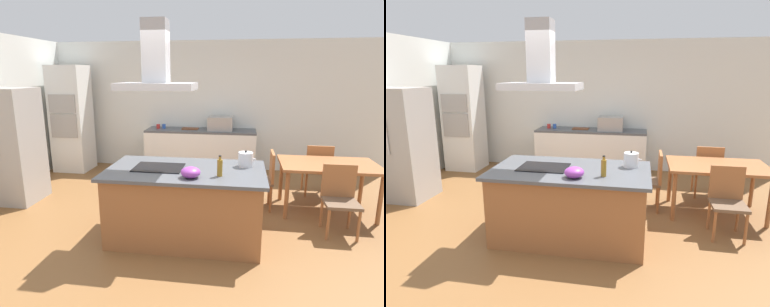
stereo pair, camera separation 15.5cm
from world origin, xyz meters
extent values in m
plane|color=brown|center=(0.00, 1.50, 0.00)|extent=(16.00, 16.00, 0.00)
cube|color=silver|center=(0.00, 3.25, 1.35)|extent=(7.20, 0.10, 2.70)
cube|color=#995B33|center=(0.00, 0.00, 0.43)|extent=(1.83, 1.00, 0.86)
cube|color=#4C4F54|center=(0.00, 0.00, 0.88)|extent=(1.93, 1.10, 0.04)
cube|color=black|center=(-0.34, 0.00, 0.91)|extent=(0.60, 0.44, 0.01)
cylinder|color=silver|center=(0.72, 0.24, 0.99)|extent=(0.18, 0.18, 0.18)
sphere|color=black|center=(0.72, 0.24, 1.09)|extent=(0.03, 0.03, 0.03)
cone|color=silver|center=(0.84, 0.24, 1.00)|extent=(0.06, 0.03, 0.04)
cylinder|color=olive|center=(0.43, -0.22, 1.00)|extent=(0.06, 0.06, 0.19)
cylinder|color=olive|center=(0.43, -0.22, 1.11)|extent=(0.03, 0.03, 0.04)
cylinder|color=black|center=(0.43, -0.22, 1.14)|extent=(0.03, 0.03, 0.01)
ellipsoid|color=purple|center=(0.11, -0.32, 0.96)|extent=(0.22, 0.22, 0.12)
cube|color=silver|center=(-0.18, 2.88, 0.43)|extent=(2.27, 0.62, 0.86)
cube|color=#4C4F54|center=(-0.18, 2.88, 0.88)|extent=(2.27, 0.62, 0.04)
cube|color=#9E9993|center=(0.23, 2.88, 1.04)|extent=(0.50, 0.38, 0.28)
cylinder|color=red|center=(-1.09, 2.91, 0.95)|extent=(0.08, 0.08, 0.09)
cylinder|color=#2D56B2|center=(-0.97, 2.94, 0.95)|extent=(0.08, 0.08, 0.09)
cube|color=brown|center=(-0.41, 2.93, 0.91)|extent=(0.34, 0.24, 0.02)
cube|color=silver|center=(-2.90, 2.65, 1.10)|extent=(0.70, 0.64, 2.20)
cube|color=#9E9993|center=(-2.90, 2.32, 1.45)|extent=(0.56, 0.02, 0.36)
cube|color=#9E9993|center=(-2.90, 2.32, 1.00)|extent=(0.56, 0.02, 0.48)
cube|color=#9E9993|center=(-2.98, 0.83, 0.91)|extent=(0.80, 0.70, 1.82)
cylinder|color=beige|center=(-2.93, 0.46, 1.10)|extent=(0.02, 0.02, 0.55)
cube|color=#995B33|center=(1.95, 1.11, 0.73)|extent=(1.40, 0.90, 0.04)
cylinder|color=#995B33|center=(1.33, 0.74, 0.35)|extent=(0.06, 0.06, 0.71)
cylinder|color=#995B33|center=(2.57, 0.74, 0.35)|extent=(0.06, 0.06, 0.71)
cylinder|color=#995B33|center=(1.33, 1.48, 0.35)|extent=(0.06, 0.06, 0.71)
cylinder|color=#995B33|center=(2.57, 1.48, 0.35)|extent=(0.06, 0.06, 0.71)
cube|color=brown|center=(1.95, 0.36, 0.43)|extent=(0.42, 0.42, 0.04)
cube|color=#995B33|center=(1.95, 0.55, 0.67)|extent=(0.42, 0.04, 0.44)
cylinder|color=#995B33|center=(2.13, 0.18, 0.21)|extent=(0.04, 0.04, 0.41)
cylinder|color=#995B33|center=(1.77, 0.18, 0.21)|extent=(0.04, 0.04, 0.41)
cylinder|color=#995B33|center=(2.13, 0.54, 0.21)|extent=(0.04, 0.04, 0.41)
cylinder|color=#995B33|center=(1.77, 0.54, 0.21)|extent=(0.04, 0.04, 0.41)
cube|color=brown|center=(0.95, 1.11, 0.43)|extent=(0.42, 0.42, 0.04)
cube|color=#995B33|center=(1.14, 1.11, 0.67)|extent=(0.04, 0.42, 0.44)
cylinder|color=#995B33|center=(0.77, 0.93, 0.21)|extent=(0.04, 0.04, 0.41)
cylinder|color=#995B33|center=(0.77, 1.29, 0.21)|extent=(0.04, 0.04, 0.41)
cylinder|color=#995B33|center=(1.13, 0.93, 0.21)|extent=(0.04, 0.04, 0.41)
cylinder|color=#995B33|center=(1.13, 1.29, 0.21)|extent=(0.04, 0.04, 0.41)
cube|color=brown|center=(1.95, 1.86, 0.43)|extent=(0.42, 0.42, 0.04)
cube|color=#995B33|center=(1.95, 1.67, 0.67)|extent=(0.42, 0.04, 0.44)
cylinder|color=#995B33|center=(1.77, 2.04, 0.21)|extent=(0.04, 0.04, 0.41)
cylinder|color=#995B33|center=(2.13, 2.04, 0.21)|extent=(0.04, 0.04, 0.41)
cylinder|color=#995B33|center=(1.77, 1.68, 0.21)|extent=(0.04, 0.04, 0.41)
cylinder|color=#995B33|center=(2.13, 1.68, 0.21)|extent=(0.04, 0.04, 0.41)
cube|color=#ADADB2|center=(-0.34, 0.00, 1.89)|extent=(0.90, 0.55, 0.08)
cube|color=#ADADB2|center=(-0.34, 0.00, 2.28)|extent=(0.28, 0.24, 0.70)
camera|label=1|loc=(0.66, -3.78, 2.04)|focal=30.66mm
camera|label=2|loc=(0.81, -3.76, 2.04)|focal=30.66mm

